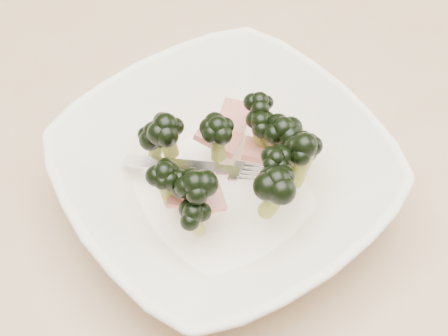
# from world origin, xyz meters

# --- Properties ---
(dining_table) EXTENTS (1.20, 0.80, 0.75)m
(dining_table) POSITION_xyz_m (0.00, 0.00, 0.65)
(dining_table) COLOR tan
(dining_table) RESTS_ON ground
(broccoli_dish) EXTENTS (0.35, 0.35, 0.12)m
(broccoli_dish) POSITION_xyz_m (0.02, -0.07, 0.79)
(broccoli_dish) COLOR white
(broccoli_dish) RESTS_ON dining_table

